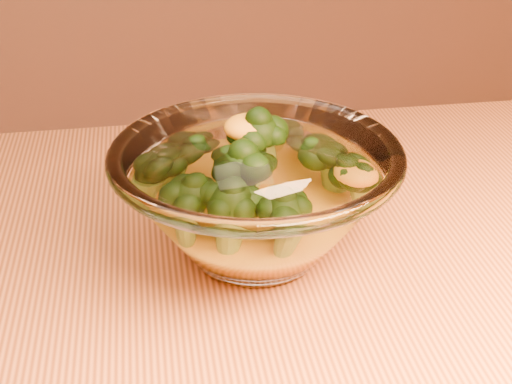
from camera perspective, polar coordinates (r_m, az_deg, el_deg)
glass_bowl at (r=0.57m, az=0.00°, el=-0.44°), size 0.23×0.23×0.10m
cheese_sauce at (r=0.58m, az=0.00°, el=-2.29°), size 0.13×0.13×0.04m
broccoli_heap at (r=0.56m, az=-0.70°, el=1.20°), size 0.17×0.15×0.08m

